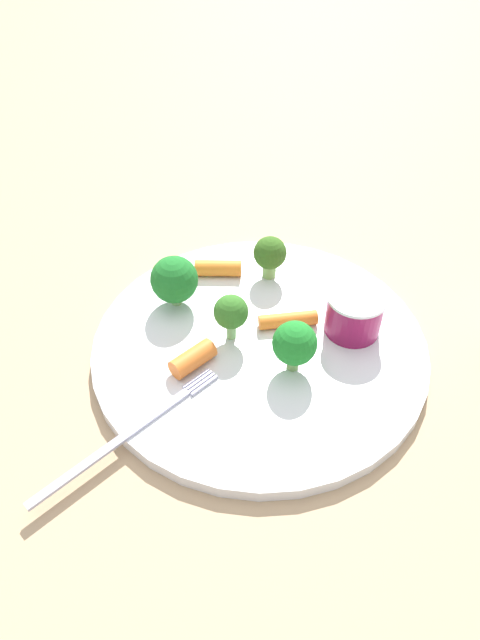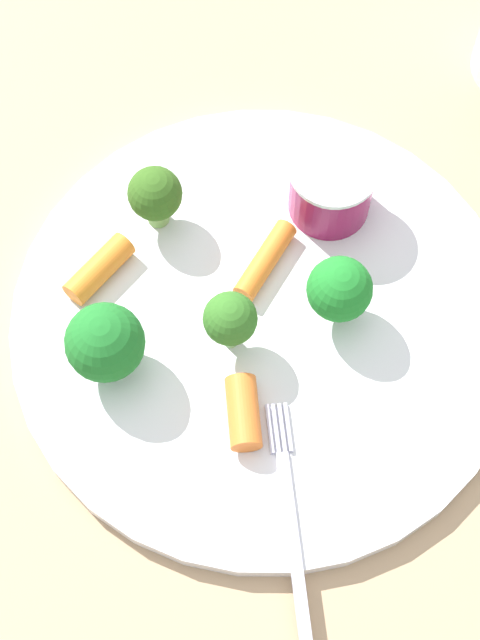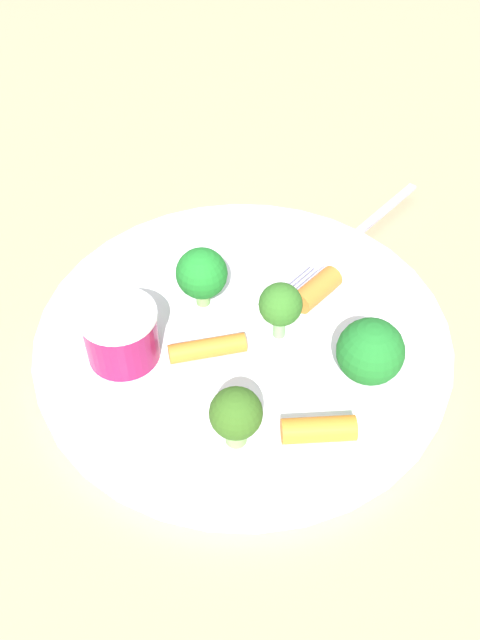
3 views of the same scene
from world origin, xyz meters
name	(u,v)px [view 3 (image 3 of 3)]	position (x,y,z in m)	size (l,w,h in m)	color
ground_plane	(243,343)	(0.00, 0.00, 0.00)	(2.40, 2.40, 0.00)	tan
plate	(243,337)	(0.00, 0.00, 0.01)	(0.30, 0.30, 0.01)	white
sauce_cup	(121,335)	(-0.08, 0.00, 0.03)	(0.05, 0.05, 0.04)	maroon
broccoli_floret_0	(202,274)	(-0.02, 0.04, 0.04)	(0.04, 0.04, 0.05)	#7DAF5D
broccoli_floret_1	(236,415)	(-0.03, -0.09, 0.04)	(0.03, 0.03, 0.04)	#80B25E
broccoli_floret_2	(281,305)	(0.02, -0.01, 0.04)	(0.03, 0.03, 0.05)	#7EB96F
broccoli_floret_3	(370,352)	(0.07, -0.06, 0.04)	(0.04, 0.04, 0.05)	#7EAF72
carrot_stick_0	(319,430)	(0.02, -0.10, 0.02)	(0.02, 0.02, 0.05)	orange
carrot_stick_1	(207,348)	(-0.03, -0.01, 0.02)	(0.01, 0.01, 0.05)	orange
carrot_stick_2	(317,289)	(0.06, 0.02, 0.02)	(0.02, 0.02, 0.04)	orange
fork	(355,235)	(0.11, 0.08, 0.01)	(0.15, 0.11, 0.00)	#AEADC6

